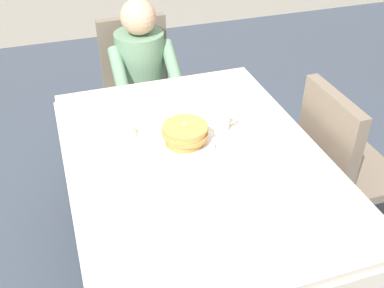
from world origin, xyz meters
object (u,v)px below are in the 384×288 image
at_px(cup_coffee, 222,122).
at_px(spoon_near_edge, 203,185).
at_px(chair_diner, 138,81).
at_px(diner_person, 143,72).
at_px(chair_right_side, 340,161).
at_px(dining_table_main, 197,172).
at_px(fork_left_of_plate, 145,155).
at_px(knife_right_of_plate, 225,139).
at_px(syrup_pitcher, 130,129).
at_px(plate_breakfast, 185,143).
at_px(breakfast_stack, 185,134).

distance_m(cup_coffee, spoon_near_edge, 0.43).
relative_size(chair_diner, spoon_near_edge, 6.20).
height_order(diner_person, chair_right_side, diner_person).
distance_m(dining_table_main, spoon_near_edge, 0.22).
relative_size(fork_left_of_plate, knife_right_of_plate, 0.90).
bearing_deg(fork_left_of_plate, syrup_pitcher, 15.56).
distance_m(knife_right_of_plate, spoon_near_edge, 0.34).
height_order(chair_diner, plate_breakfast, chair_diner).
xyz_separation_m(dining_table_main, chair_diner, (-0.01, 1.17, -0.12)).
bearing_deg(spoon_near_edge, knife_right_of_plate, 43.77).
height_order(chair_diner, knife_right_of_plate, chair_diner).
xyz_separation_m(diner_person, spoon_near_edge, (-0.03, -1.21, 0.07)).
xyz_separation_m(chair_diner, cup_coffee, (0.19, -1.00, 0.25)).
xyz_separation_m(breakfast_stack, fork_left_of_plate, (-0.19, -0.02, -0.06)).
distance_m(syrup_pitcher, spoon_near_edge, 0.49).
bearing_deg(cup_coffee, spoon_near_edge, -121.27).
distance_m(breakfast_stack, knife_right_of_plate, 0.20).
height_order(chair_right_side, knife_right_of_plate, chair_right_side).
xyz_separation_m(chair_right_side, plate_breakfast, (-0.79, 0.10, 0.22)).
bearing_deg(cup_coffee, chair_right_side, -16.10).
distance_m(chair_right_side, plate_breakfast, 0.83).
height_order(breakfast_stack, syrup_pitcher, breakfast_stack).
height_order(plate_breakfast, fork_left_of_plate, plate_breakfast).
relative_size(chair_diner, knife_right_of_plate, 4.65).
height_order(dining_table_main, chair_diner, chair_diner).
distance_m(diner_person, fork_left_of_plate, 0.96).
bearing_deg(fork_left_of_plate, cup_coffee, -72.05).
distance_m(diner_person, breakfast_stack, 0.92).
bearing_deg(chair_diner, syrup_pitcher, 75.71).
height_order(chair_right_side, cup_coffee, chair_right_side).
height_order(chair_diner, spoon_near_edge, chair_diner).
xyz_separation_m(cup_coffee, fork_left_of_plate, (-0.40, -0.09, -0.04)).
bearing_deg(spoon_near_edge, syrup_pitcher, 105.01).
xyz_separation_m(plate_breakfast, spoon_near_edge, (-0.02, -0.30, -0.01)).
xyz_separation_m(plate_breakfast, fork_left_of_plate, (-0.19, -0.02, -0.01)).
bearing_deg(chair_right_side, breakfast_stack, -97.09).
relative_size(diner_person, spoon_near_edge, 7.47).
distance_m(dining_table_main, plate_breakfast, 0.14).
relative_size(cup_coffee, fork_left_of_plate, 0.63).
bearing_deg(chair_right_side, dining_table_main, -90.00).
bearing_deg(diner_person, cup_coffee, 102.86).
distance_m(chair_right_side, knife_right_of_plate, 0.65).
xyz_separation_m(dining_table_main, fork_left_of_plate, (-0.21, 0.08, 0.09)).
bearing_deg(chair_diner, fork_left_of_plate, 79.43).
bearing_deg(breakfast_stack, plate_breakfast, 107.52).
relative_size(chair_diner, fork_left_of_plate, 5.17).
xyz_separation_m(plate_breakfast, knife_right_of_plate, (0.19, -0.02, -0.01)).
relative_size(chair_diner, syrup_pitcher, 11.62).
distance_m(diner_person, cup_coffee, 0.87).
height_order(knife_right_of_plate, spoon_near_edge, same).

